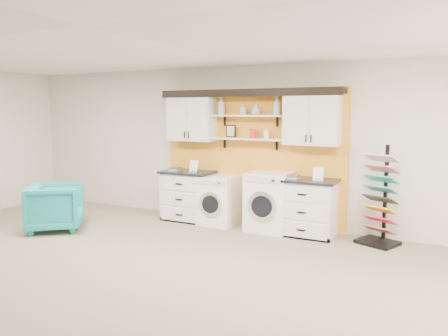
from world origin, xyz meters
The scene contains 22 objects.
floor centered at (0.00, 0.00, 0.00)m, with size 10.00×10.00×0.00m, color #8D775F.
ceiling centered at (0.00, 0.00, 2.80)m, with size 10.00×10.00×0.00m, color white.
wall_back centered at (0.00, 4.00, 1.40)m, with size 10.00×10.00×0.00m, color beige.
accent_panel centered at (0.00, 3.96, 1.20)m, with size 3.40×0.07×2.40m, color orange.
upper_cabinet_left centered at (-1.13, 3.79, 1.88)m, with size 0.90×0.35×0.84m.
upper_cabinet_right centered at (1.13, 3.79, 1.88)m, with size 0.90×0.35×0.84m.
shelf_lower centered at (0.00, 3.80, 1.53)m, with size 1.32×0.28×0.03m, color white.
shelf_upper centered at (0.00, 3.80, 1.93)m, with size 1.32×0.28×0.03m, color white.
crown_molding centered at (0.00, 3.81, 2.33)m, with size 3.30×0.41×0.13m.
picture_frame centered at (-0.35, 3.85, 1.66)m, with size 0.18×0.02×0.22m.
canister_red centered at (0.10, 3.80, 1.62)m, with size 0.11×0.11×0.16m, color red.
canister_cream centered at (0.35, 3.80, 1.61)m, with size 0.10×0.10×0.14m, color silver.
base_cabinet_left centered at (-1.13, 3.64, 0.46)m, with size 0.93×0.66×0.92m.
base_cabinet_right centered at (1.13, 3.64, 0.46)m, with size 0.94×0.66×0.93m.
washer centered at (-0.47, 3.64, 0.43)m, with size 0.62×0.71×0.87m.
dryer centered at (0.48, 3.64, 0.50)m, with size 0.71×0.71×0.99m.
sample_rack centered at (2.24, 3.67, 0.49)m, with size 0.68×0.63×1.51m.
armchair centered at (-2.77, 2.03, 0.39)m, with size 0.84×0.86×0.79m, color teal.
soap_bottle_a centered at (-0.51, 3.80, 2.10)m, with size 0.12×0.12×0.31m, color silver.
soap_bottle_b centered at (-0.10, 3.80, 2.03)m, with size 0.08×0.08×0.18m, color silver.
soap_bottle_c centered at (0.15, 3.80, 2.04)m, with size 0.14×0.14×0.18m, color silver.
soap_bottle_d centered at (0.53, 3.80, 2.10)m, with size 0.12×0.12×0.31m, color silver.
Camera 1 is at (3.05, -3.15, 2.02)m, focal length 35.00 mm.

